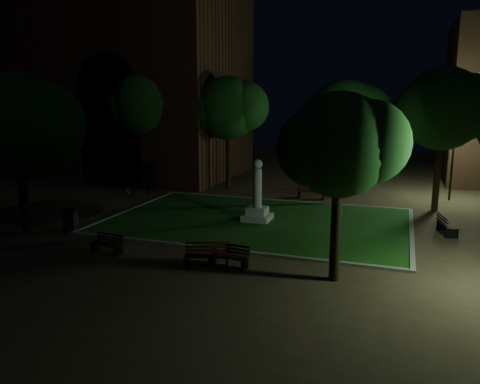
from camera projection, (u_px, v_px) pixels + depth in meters
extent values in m
plane|color=#453423|center=(245.00, 232.00, 22.59)|extent=(80.00, 80.00, 0.00)
cube|color=#1C4A14|center=(257.00, 221.00, 24.43)|extent=(15.00, 10.00, 0.08)
cube|color=slate|center=(222.00, 250.00, 19.71)|extent=(15.40, 0.20, 0.12)
cube|color=slate|center=(281.00, 201.00, 29.15)|extent=(15.40, 0.20, 0.12)
cube|color=slate|center=(131.00, 209.00, 26.89)|extent=(0.20, 10.00, 0.12)
cube|color=slate|center=(412.00, 234.00, 21.97)|extent=(0.20, 10.00, 0.12)
cube|color=#AEA79F|center=(257.00, 217.00, 24.40)|extent=(1.40, 1.40, 0.30)
cube|color=#AEA79F|center=(257.00, 211.00, 24.33)|extent=(1.00, 1.00, 0.40)
cylinder|color=#AEA79F|center=(258.00, 188.00, 24.09)|extent=(0.44, 0.44, 2.00)
sphere|color=#AEA79F|center=(258.00, 164.00, 23.85)|extent=(0.50, 0.50, 0.50)
cube|color=#522D1E|center=(118.00, 84.00, 39.26)|extent=(20.00, 12.00, 15.00)
cube|color=black|center=(121.00, 137.00, 34.91)|extent=(5.00, 3.00, 7.00)
cylinder|color=black|center=(119.00, 89.00, 34.22)|extent=(5.00, 3.00, 5.00)
plane|color=orange|center=(130.00, 136.00, 36.02)|extent=(6.30, 0.00, 6.30)
cylinder|color=black|center=(24.00, 195.00, 22.29)|extent=(0.36, 0.36, 3.63)
sphere|color=#1D511A|center=(18.00, 125.00, 21.64)|extent=(4.93, 4.93, 4.93)
sphere|color=#1D511A|center=(42.00, 123.00, 21.41)|extent=(3.94, 3.94, 3.94)
cylinder|color=black|center=(228.00, 159.00, 32.67)|extent=(0.36, 0.36, 4.38)
sphere|color=#1D511A|center=(228.00, 108.00, 31.98)|extent=(4.32, 4.32, 4.32)
sphere|color=#1D511A|center=(244.00, 107.00, 31.80)|extent=(3.46, 3.46, 3.46)
sphere|color=#1D511A|center=(215.00, 110.00, 32.01)|extent=(3.24, 3.24, 3.24)
cylinder|color=black|center=(342.00, 171.00, 28.06)|extent=(0.36, 0.36, 4.09)
sphere|color=#1D511A|center=(344.00, 115.00, 27.41)|extent=(4.24, 4.24, 4.24)
sphere|color=#1D511A|center=(363.00, 113.00, 27.24)|extent=(3.39, 3.39, 3.39)
sphere|color=#1D511A|center=(329.00, 117.00, 27.43)|extent=(3.18, 3.18, 3.18)
cylinder|color=black|center=(437.00, 173.00, 26.45)|extent=(0.36, 0.36, 4.39)
sphere|color=#1D511A|center=(443.00, 109.00, 25.75)|extent=(4.58, 4.58, 4.58)
sphere|color=#1D511A|center=(465.00, 107.00, 25.54)|extent=(3.67, 3.67, 3.67)
sphere|color=#1D511A|center=(425.00, 111.00, 25.79)|extent=(3.44, 3.44, 3.44)
cylinder|color=black|center=(336.00, 229.00, 16.23)|extent=(0.36, 0.36, 3.72)
sphere|color=#1D511A|center=(339.00, 145.00, 15.65)|extent=(3.59, 3.59, 3.59)
sphere|color=#1D511A|center=(367.00, 142.00, 15.53)|extent=(2.87, 2.87, 2.87)
sphere|color=#1D511A|center=(316.00, 148.00, 15.63)|extent=(2.69, 2.69, 2.69)
cylinder|color=black|center=(153.00, 156.00, 34.77)|extent=(0.36, 0.36, 4.23)
sphere|color=#1D511A|center=(151.00, 104.00, 34.03)|extent=(5.57, 5.57, 5.57)
sphere|color=#1D511A|center=(170.00, 103.00, 33.74)|extent=(4.46, 4.46, 4.46)
sphere|color=#1D511A|center=(136.00, 106.00, 34.13)|extent=(4.18, 4.18, 4.18)
cylinder|color=black|center=(19.00, 191.00, 22.48)|extent=(0.12, 0.12, 3.92)
cylinder|color=black|center=(16.00, 150.00, 22.10)|extent=(0.90, 0.08, 0.08)
sphere|color=#D8FFD8|center=(8.00, 150.00, 22.24)|extent=(0.28, 0.28, 0.28)
sphere|color=#D8FFD8|center=(23.00, 150.00, 21.95)|extent=(0.28, 0.28, 0.28)
cylinder|color=black|center=(150.00, 152.00, 36.30)|extent=(0.12, 0.12, 4.53)
cylinder|color=black|center=(149.00, 122.00, 35.85)|extent=(0.90, 0.08, 0.08)
sphere|color=#D8FFD8|center=(143.00, 122.00, 36.00)|extent=(0.28, 0.28, 0.28)
sphere|color=#D8FFD8|center=(154.00, 122.00, 35.71)|extent=(0.28, 0.28, 0.28)
cylinder|color=black|center=(452.00, 165.00, 29.12)|extent=(0.12, 0.12, 4.47)
cylinder|color=black|center=(455.00, 129.00, 28.68)|extent=(0.90, 0.08, 0.08)
sphere|color=#D8FFD8|center=(447.00, 129.00, 28.82)|extent=(0.28, 0.28, 0.28)
sphere|color=#D8FFD8|center=(463.00, 129.00, 28.53)|extent=(0.28, 0.28, 0.28)
cube|color=black|center=(187.00, 262.00, 17.75)|extent=(0.25, 0.58, 0.47)
cube|color=black|center=(227.00, 262.00, 17.73)|extent=(0.25, 0.58, 0.47)
cube|color=#3A160F|center=(207.00, 258.00, 17.46)|extent=(1.66, 0.64, 0.04)
cube|color=#3A160F|center=(207.00, 256.00, 17.60)|extent=(1.66, 0.64, 0.04)
cube|color=#3A160F|center=(207.00, 255.00, 17.75)|extent=(1.66, 0.64, 0.04)
cube|color=#3A160F|center=(208.00, 254.00, 17.90)|extent=(1.66, 0.64, 0.04)
cube|color=#3A160F|center=(208.00, 250.00, 17.94)|extent=(1.65, 0.61, 0.10)
cube|color=#3A160F|center=(208.00, 247.00, 17.91)|extent=(1.65, 0.61, 0.10)
cube|color=#3A160F|center=(208.00, 243.00, 17.88)|extent=(1.65, 0.61, 0.10)
cube|color=black|center=(212.00, 259.00, 18.06)|extent=(0.12, 0.54, 0.43)
cube|color=black|center=(245.00, 265.00, 17.47)|extent=(0.12, 0.54, 0.43)
cube|color=#3A160F|center=(226.00, 258.00, 17.53)|extent=(1.58, 0.26, 0.04)
cube|color=#3A160F|center=(227.00, 257.00, 17.65)|extent=(1.58, 0.26, 0.04)
cube|color=#3A160F|center=(229.00, 256.00, 17.77)|extent=(1.58, 0.26, 0.04)
cube|color=#3A160F|center=(231.00, 255.00, 17.90)|extent=(1.58, 0.26, 0.04)
cube|color=#3A160F|center=(231.00, 252.00, 17.93)|extent=(1.57, 0.23, 0.09)
cube|color=#3A160F|center=(231.00, 248.00, 17.90)|extent=(1.57, 0.23, 0.09)
cube|color=#3A160F|center=(231.00, 245.00, 17.87)|extent=(1.57, 0.23, 0.09)
cube|color=black|center=(95.00, 247.00, 19.67)|extent=(0.13, 0.50, 0.40)
cube|color=black|center=(118.00, 251.00, 19.10)|extent=(0.13, 0.50, 0.40)
cube|color=#3A160F|center=(103.00, 245.00, 19.17)|extent=(1.44, 0.30, 0.04)
cube|color=#3A160F|center=(105.00, 244.00, 19.28)|extent=(1.44, 0.30, 0.04)
cube|color=#3A160F|center=(107.00, 244.00, 19.39)|extent=(1.44, 0.30, 0.04)
cube|color=#3A160F|center=(109.00, 243.00, 19.50)|extent=(1.44, 0.30, 0.04)
cube|color=#3A160F|center=(110.00, 240.00, 19.53)|extent=(1.43, 0.27, 0.09)
cube|color=#3A160F|center=(110.00, 238.00, 19.50)|extent=(1.43, 0.27, 0.09)
cube|color=#3A160F|center=(110.00, 235.00, 19.48)|extent=(1.43, 0.27, 0.09)
cube|color=black|center=(452.00, 234.00, 21.45)|extent=(0.58, 0.18, 0.46)
cube|color=black|center=(443.00, 225.00, 22.89)|extent=(0.58, 0.18, 0.46)
cube|color=#3A160F|center=(453.00, 224.00, 22.09)|extent=(0.43, 1.67, 0.04)
cube|color=#3A160F|center=(449.00, 224.00, 22.11)|extent=(0.43, 1.67, 0.04)
cube|color=#3A160F|center=(446.00, 224.00, 22.13)|extent=(0.43, 1.67, 0.04)
cube|color=#3A160F|center=(443.00, 224.00, 22.15)|extent=(0.43, 1.67, 0.04)
cube|color=#3A160F|center=(442.00, 222.00, 22.14)|extent=(0.40, 1.66, 0.10)
cube|color=#3A160F|center=(442.00, 219.00, 22.11)|extent=(0.40, 1.66, 0.10)
cube|color=#3A160F|center=(442.00, 216.00, 22.08)|extent=(0.40, 1.66, 0.10)
cube|color=black|center=(323.00, 196.00, 29.66)|extent=(0.08, 0.61, 0.49)
cube|color=black|center=(299.00, 194.00, 30.12)|extent=(0.08, 0.61, 0.49)
cube|color=#3A160F|center=(312.00, 191.00, 30.07)|extent=(1.77, 0.14, 0.04)
cube|color=#3A160F|center=(311.00, 191.00, 29.92)|extent=(1.77, 0.14, 0.04)
cube|color=#3A160F|center=(311.00, 192.00, 29.78)|extent=(1.77, 0.14, 0.04)
cube|color=#3A160F|center=(311.00, 192.00, 29.63)|extent=(1.77, 0.14, 0.04)
cube|color=#3A160F|center=(311.00, 190.00, 29.55)|extent=(1.77, 0.11, 0.11)
cube|color=#3A160F|center=(311.00, 188.00, 29.52)|extent=(1.77, 0.11, 0.11)
cube|color=#3A160F|center=(311.00, 186.00, 29.49)|extent=(1.77, 0.11, 0.11)
cube|color=black|center=(71.00, 221.00, 22.69)|extent=(0.64, 0.64, 0.99)
cube|color=black|center=(70.00, 210.00, 22.59)|extent=(0.72, 0.72, 0.07)
imported|color=black|center=(138.00, 190.00, 30.47)|extent=(1.92, 0.85, 0.98)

